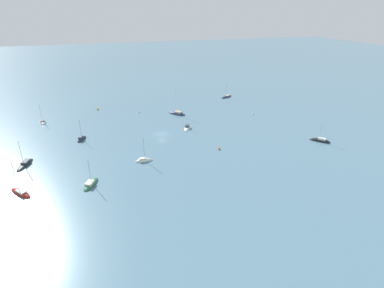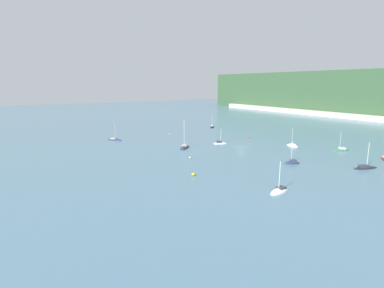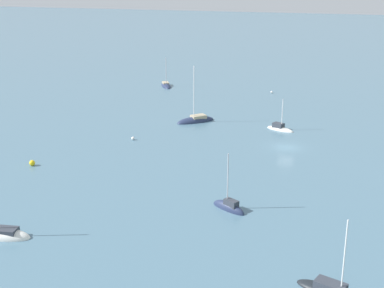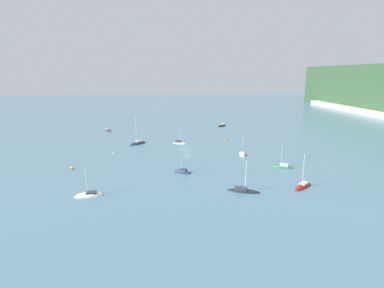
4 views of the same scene
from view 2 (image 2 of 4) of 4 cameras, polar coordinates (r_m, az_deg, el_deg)
name	(u,v)px [view 2 (image 2 of 4)]	position (r m, az deg, el deg)	size (l,w,h in m)	color
ground_plane	(241,147)	(116.08, 9.36, -0.63)	(600.00, 600.00, 0.00)	slate
sailboat_0	(212,127)	(166.51, 3.84, 3.18)	(5.89, 5.89, 7.69)	black
sailboat_1	(292,163)	(96.15, 18.49, -3.52)	(3.63, 5.03, 8.11)	#232D4C
sailboat_2	(220,143)	(121.89, 5.33, 0.12)	(4.03, 5.78, 6.43)	white
sailboat_3	(185,148)	(113.24, -1.43, -0.73)	(7.34, 7.46, 11.86)	#232D4C
sailboat_4	(365,168)	(99.63, 30.10, -3.99)	(4.52, 8.01, 8.24)	black
sailboat_5	(292,146)	(122.90, 18.56, -0.36)	(5.01, 1.40, 8.01)	white
sailboat_6	(115,140)	(132.85, -14.52, 0.71)	(7.62, 5.48, 8.14)	#232D4C
sailboat_7	(340,150)	(121.67, 26.43, -1.09)	(4.91, 6.82, 7.65)	#2D6647
sailboat_8	(279,192)	(71.14, 16.32, -8.68)	(3.16, 6.59, 8.10)	white
mooring_buoy_0	(193,174)	(79.48, 0.26, -5.79)	(0.86, 0.86, 0.86)	yellow
mooring_buoy_1	(249,137)	(138.00, 10.82, 1.38)	(0.67, 0.67, 0.67)	orange
mooring_buoy_2	(190,158)	(97.60, -0.42, -2.60)	(0.58, 0.58, 0.58)	white
mooring_buoy_3	(170,134)	(143.36, -4.28, 1.89)	(0.51, 0.51, 0.51)	white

